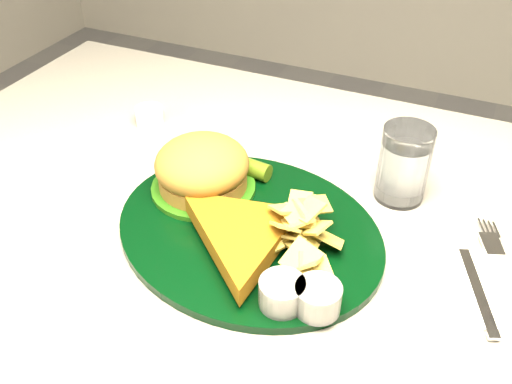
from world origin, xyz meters
TOP-DOWN VIEW (x-y plane):
  - dinner_plate at (-0.04, -0.02)m, footprint 0.42×0.38m
  - water_glass at (0.11, 0.13)m, footprint 0.08×0.08m
  - fork_napkin at (0.23, -0.00)m, footprint 0.18×0.21m
  - ramekin at (-0.29, 0.16)m, footprint 0.05×0.05m

SIDE VIEW (x-z plane):
  - fork_napkin at x=0.23m, z-range 0.75..0.76m
  - ramekin at x=-0.29m, z-range 0.75..0.78m
  - dinner_plate at x=-0.04m, z-range 0.75..0.83m
  - water_glass at x=0.11m, z-range 0.75..0.85m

